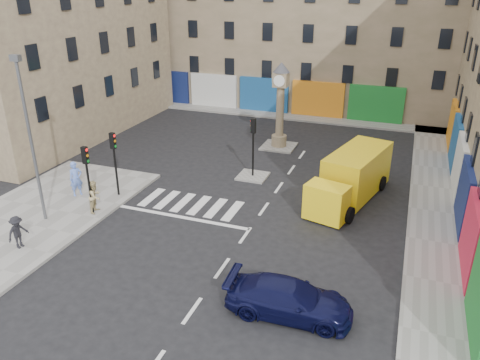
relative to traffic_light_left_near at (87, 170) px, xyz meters
The scene contains 18 objects.
ground 8.71m from the traffic_light_left_near, ahead, with size 120.00×120.00×0.00m, color black.
sidewalk_left 4.31m from the traffic_light_left_near, 140.83° to the right, with size 7.00×16.00×0.15m, color gray.
sidewalk_right 19.79m from the traffic_light_left_near, 29.96° to the left, with size 2.60×30.00×0.15m, color gray.
sidewalk_far 22.56m from the traffic_light_left_near, 78.94° to the left, with size 32.00×2.40×0.15m, color gray.
island_near 10.35m from the traffic_light_left_near, 51.07° to the left, with size 1.80×1.80×0.12m, color gray.
island_far 15.38m from the traffic_light_left_near, 65.46° to the left, with size 2.40×2.40×0.12m, color gray.
building_far 28.74m from the traffic_light_left_near, 81.21° to the left, with size 32.00×10.00×17.00m, color gray.
building_left 16.66m from the traffic_light_left_near, 132.20° to the left, with size 8.00×20.00×15.00m, color #9C8A66.
traffic_light_left_near is the anchor object (origin of this frame).
traffic_light_left_far 2.40m from the traffic_light_left_near, 90.00° to the left, with size 0.28×0.22×3.70m.
traffic_light_island 10.03m from the traffic_light_left_near, 51.07° to the left, with size 0.28×0.22×3.70m.
lamp_post 3.21m from the traffic_light_left_near, 143.62° to the right, with size 0.50×0.25×8.30m.
clock_pillar 15.19m from the traffic_light_left_near, 65.45° to the left, with size 1.20×1.20×6.10m.
navy_sedan 12.61m from the traffic_light_left_near, 19.24° to the right, with size 1.93×4.74×1.37m, color black.
yellow_van 14.30m from the traffic_light_left_near, 28.71° to the left, with size 3.94×7.61×2.66m.
pedestrian_blue 3.03m from the traffic_light_left_near, 144.15° to the left, with size 0.73×0.48×2.01m, color #6082DC.
pedestrian_tan 1.61m from the traffic_light_left_near, 61.94° to the left, with size 0.85×0.67×1.76m, color tan.
pedestrian_dark 4.49m from the traffic_light_left_near, 104.16° to the right, with size 1.03×0.59×1.59m, color black.
Camera 1 is at (6.64, -17.76, 11.67)m, focal length 35.00 mm.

